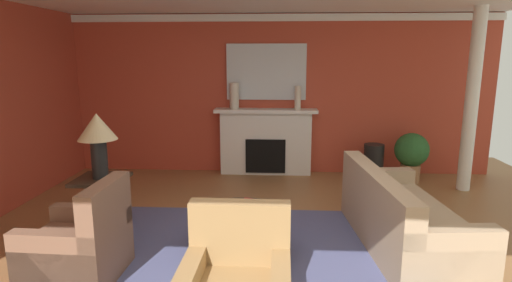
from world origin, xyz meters
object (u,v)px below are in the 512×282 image
Objects in this scene: mantel_mirror at (266,72)px; vase_mantel_left at (234,96)px; armchair_near_window at (80,248)px; coffee_table at (241,223)px; vase_tall_corner at (373,162)px; table_lamp at (97,133)px; fireplace at (266,143)px; side_table at (103,202)px; vase_mantel_right at (298,98)px; sofa at (401,221)px; potted_plant at (411,153)px.

mantel_mirror is 3.06× the size of vase_mantel_left.
coffee_table is at bearing 22.11° from armchair_near_window.
table_lamp is at bearing -146.34° from vase_tall_corner.
coffee_table is (-0.16, -3.10, -0.22)m from fireplace.
vase_mantel_right reaches higher than side_table.
mantel_mirror is 3.55m from coffee_table.
sofa is 2.90× the size of table_lamp.
vase_mantel_right reaches higher than table_lamp.
fireplace is 2.57× the size of side_table.
sofa is at bearing -60.76° from fireplace.
sofa is at bearing 14.96° from armchair_near_window.
vase_mantel_left reaches higher than potted_plant.
sofa reaches higher than side_table.
vase_tall_corner is at bearing 33.66° from side_table.
mantel_mirror is 1.47× the size of armchair_near_window.
fireplace is at bearing 171.35° from potted_plant.
side_table is at bearing -131.36° from vase_mantel_right.
side_table reaches higher than vase_tall_corner.
table_lamp is 0.90× the size of potted_plant.
vase_tall_corner is (0.25, 2.54, 0.01)m from sofa.
mantel_mirror is 1.86× the size of table_lamp.
vase_mantel_left is at bearing 97.33° from coffee_table.
mantel_mirror is at bearing 168.61° from potted_plant.
vase_mantel_left reaches higher than table_lamp.
armchair_near_window is 1.53× the size of vase_tall_corner.
table_lamp is at bearing -123.56° from fireplace.
table_lamp is at bearing -131.36° from vase_mantel_right.
vase_mantel_left is at bearing 174.04° from vase_tall_corner.
sofa is at bearing -69.57° from vase_mantel_right.
sofa is (1.59, -2.84, -0.26)m from fireplace.
vase_mantel_right is (2.36, 2.68, 0.97)m from side_table.
side_table is (-3.40, 0.11, 0.10)m from sofa.
coffee_table is (-0.16, -3.22, -1.47)m from mantel_mirror.
potted_plant is at bearing -9.66° from vase_mantel_right.
sofa is 2.61× the size of potted_plant.
mantel_mirror is 0.64× the size of sofa.
vase_mantel_left reaches higher than coffee_table.
vase_mantel_left is 0.55× the size of potted_plant.
coffee_table is 1.43× the size of side_table.
table_lamp reaches higher than potted_plant.
vase_mantel_right is at bearing 169.06° from vase_tall_corner.
side_table is 4.87m from potted_plant.
mantel_mirror reaches higher than vase_mantel_left.
coffee_table is 1.20× the size of potted_plant.
fireplace is at bearing 56.44° from side_table.
vase_mantel_left is 1.10m from vase_mantel_right.
armchair_near_window is at bearing -113.71° from fireplace.
vase_mantel_right reaches higher than armchair_near_window.
coffee_table is at bearing -12.52° from table_lamp.
vase_tall_corner is at bearing 84.30° from sofa.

